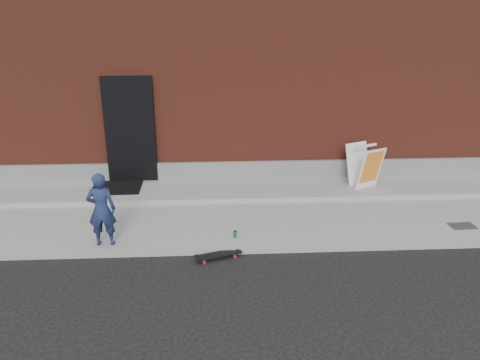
{
  "coord_description": "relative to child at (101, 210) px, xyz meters",
  "views": [
    {
      "loc": [
        -0.79,
        -6.8,
        3.8
      ],
      "look_at": [
        -0.39,
        0.8,
        1.01
      ],
      "focal_mm": 35.0,
      "sensor_mm": 36.0,
      "label": 1
    }
  ],
  "objects": [
    {
      "name": "apron",
      "position": [
        2.65,
        2.2,
        -0.57
      ],
      "size": [
        20.0,
        1.2,
        0.1
      ],
      "primitive_type": "cube",
      "color": "gray",
      "rests_on": "sidewalk"
    },
    {
      "name": "ground",
      "position": [
        2.65,
        -0.2,
        -0.77
      ],
      "size": [
        80.0,
        80.0,
        0.0
      ],
      "primitive_type": "plane",
      "color": "black",
      "rests_on": "ground"
    },
    {
      "name": "utility_plate",
      "position": [
        6.24,
        0.33,
        -0.61
      ],
      "size": [
        0.47,
        0.32,
        0.01
      ],
      "primitive_type": "cube",
      "rotation": [
        0.0,
        0.0,
        0.06
      ],
      "color": "#5D5C62",
      "rests_on": "sidewalk"
    },
    {
      "name": "skateboard",
      "position": [
        1.86,
        -0.32,
        -0.7
      ],
      "size": [
        0.77,
        0.42,
        0.08
      ],
      "color": "red",
      "rests_on": "ground"
    },
    {
      "name": "building",
      "position": [
        2.65,
        6.79,
        1.73
      ],
      "size": [
        20.0,
        8.1,
        5.0
      ],
      "color": "maroon",
      "rests_on": "ground"
    },
    {
      "name": "sidewalk",
      "position": [
        2.65,
        1.3,
        -0.7
      ],
      "size": [
        20.0,
        3.0,
        0.15
      ],
      "primitive_type": "cube",
      "color": "gray",
      "rests_on": "ground"
    },
    {
      "name": "soda_can",
      "position": [
        2.16,
        0.13,
        -0.56
      ],
      "size": [
        0.07,
        0.07,
        0.12
      ],
      "primitive_type": "cylinder",
      "rotation": [
        0.0,
        0.0,
        0.17
      ],
      "color": "#1C8D3B",
      "rests_on": "sidewalk"
    },
    {
      "name": "pizza_sign",
      "position": [
        4.98,
        2.16,
        -0.07
      ],
      "size": [
        0.76,
        0.81,
        0.91
      ],
      "color": "white",
      "rests_on": "apron"
    },
    {
      "name": "child",
      "position": [
        0.0,
        0.0,
        0.0
      ],
      "size": [
        0.47,
        0.32,
        1.24
      ],
      "primitive_type": "imported",
      "rotation": [
        0.0,
        0.0,
        3.19
      ],
      "color": "navy",
      "rests_on": "sidewalk"
    },
    {
      "name": "doormat",
      "position": [
        -0.25,
        2.33,
        -0.51
      ],
      "size": [
        1.03,
        0.84,
        0.03
      ],
      "primitive_type": "cube",
      "rotation": [
        0.0,
        0.0,
        0.02
      ],
      "color": "black",
      "rests_on": "apron"
    }
  ]
}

